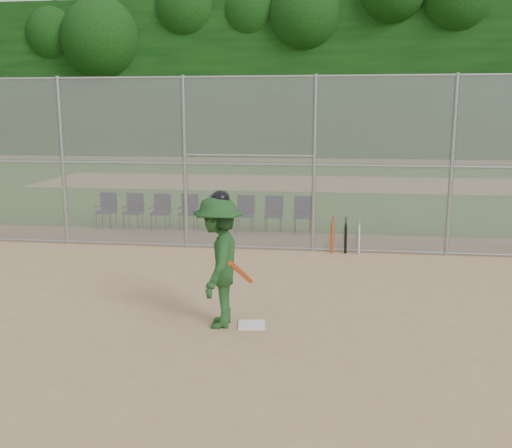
# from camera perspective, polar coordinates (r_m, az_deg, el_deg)

# --- Properties ---
(ground) EXTENTS (100.00, 100.00, 0.00)m
(ground) POSITION_cam_1_polar(r_m,az_deg,el_deg) (8.65, -2.21, -10.35)
(ground) COLOR tan
(ground) RESTS_ON ground
(grass_strip) EXTENTS (100.00, 100.00, 0.00)m
(grass_strip) POSITION_cam_1_polar(r_m,az_deg,el_deg) (26.16, 4.48, 4.11)
(grass_strip) COLOR #2B5D1B
(grass_strip) RESTS_ON ground
(dirt_patch_far) EXTENTS (24.00, 24.00, 0.00)m
(dirt_patch_far) POSITION_cam_1_polar(r_m,az_deg,el_deg) (26.16, 4.48, 4.12)
(dirt_patch_far) COLOR tan
(dirt_patch_far) RESTS_ON ground
(backstop_fence) EXTENTS (16.09, 0.09, 4.00)m
(backstop_fence) POSITION_cam_1_polar(r_m,az_deg,el_deg) (13.06, 1.45, 6.27)
(backstop_fence) COLOR gray
(backstop_fence) RESTS_ON ground
(treeline) EXTENTS (81.00, 60.00, 11.00)m
(treeline) POSITION_cam_1_polar(r_m,az_deg,el_deg) (28.07, 4.88, 15.81)
(treeline) COLOR black
(treeline) RESTS_ON ground
(home_plate) EXTENTS (0.46, 0.46, 0.02)m
(home_plate) POSITION_cam_1_polar(r_m,az_deg,el_deg) (8.74, -0.44, -10.05)
(home_plate) COLOR white
(home_plate) RESTS_ON ground
(batter_at_plate) EXTENTS (0.92, 1.43, 2.06)m
(batter_at_plate) POSITION_cam_1_polar(r_m,az_deg,el_deg) (8.48, -3.76, -3.73)
(batter_at_plate) COLOR #1B451C
(batter_at_plate) RESTS_ON ground
(spare_bats) EXTENTS (0.66, 0.29, 0.84)m
(spare_bats) POSITION_cam_1_polar(r_m,az_deg,el_deg) (13.19, 8.96, -1.06)
(spare_bats) COLOR #D84C14
(spare_bats) RESTS_ON ground
(chair_0) EXTENTS (0.54, 0.52, 0.96)m
(chair_0) POSITION_cam_1_polar(r_m,az_deg,el_deg) (16.39, -14.77, 1.29)
(chair_0) COLOR #0E1235
(chair_0) RESTS_ON ground
(chair_1) EXTENTS (0.54, 0.52, 0.96)m
(chair_1) POSITION_cam_1_polar(r_m,az_deg,el_deg) (16.11, -12.20, 1.24)
(chair_1) COLOR #0E1235
(chair_1) RESTS_ON ground
(chair_2) EXTENTS (0.54, 0.52, 0.96)m
(chair_2) POSITION_cam_1_polar(r_m,az_deg,el_deg) (15.87, -9.54, 1.19)
(chair_2) COLOR #0E1235
(chair_2) RESTS_ON ground
(chair_3) EXTENTS (0.54, 0.52, 0.96)m
(chair_3) POSITION_cam_1_polar(r_m,az_deg,el_deg) (15.66, -6.81, 1.14)
(chair_3) COLOR #0E1235
(chair_3) RESTS_ON ground
(chair_4) EXTENTS (0.54, 0.52, 0.96)m
(chair_4) POSITION_cam_1_polar(r_m,az_deg,el_deg) (15.49, -4.00, 1.08)
(chair_4) COLOR #0E1235
(chair_4) RESTS_ON ground
(chair_5) EXTENTS (0.54, 0.52, 0.96)m
(chair_5) POSITION_cam_1_polar(r_m,az_deg,el_deg) (15.35, -1.14, 1.01)
(chair_5) COLOR #0E1235
(chair_5) RESTS_ON ground
(chair_6) EXTENTS (0.54, 0.52, 0.96)m
(chair_6) POSITION_cam_1_polar(r_m,az_deg,el_deg) (15.25, 1.76, 0.94)
(chair_6) COLOR #0E1235
(chair_6) RESTS_ON ground
(chair_7) EXTENTS (0.54, 0.52, 0.96)m
(chair_7) POSITION_cam_1_polar(r_m,az_deg,el_deg) (15.20, 4.69, 0.87)
(chair_7) COLOR #0E1235
(chair_7) RESTS_ON ground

